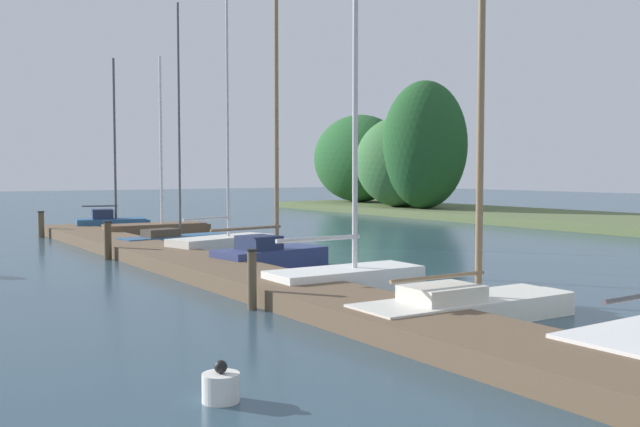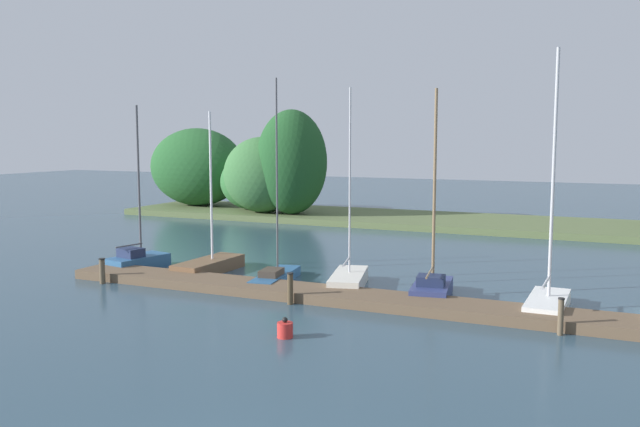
# 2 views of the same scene
# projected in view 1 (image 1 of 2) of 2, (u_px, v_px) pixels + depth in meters

# --- Properties ---
(dock_pier) EXTENTS (28.30, 1.80, 0.35)m
(dock_pier) POSITION_uv_depth(u_px,v_px,m) (212.00, 269.00, 16.59)
(dock_pier) COLOR brown
(dock_pier) RESTS_ON ground
(sailboat_0) EXTENTS (1.77, 2.95, 6.93)m
(sailboat_0) POSITION_uv_depth(u_px,v_px,m) (113.00, 222.00, 28.45)
(sailboat_0) COLOR #285684
(sailboat_0) RESTS_ON ground
(sailboat_1) EXTENTS (1.40, 3.89, 6.65)m
(sailboat_1) POSITION_uv_depth(u_px,v_px,m) (159.00, 229.00, 26.26)
(sailboat_1) COLOR brown
(sailboat_1) RESTS_ON ground
(sailboat_2) EXTENTS (1.42, 3.86, 7.82)m
(sailboat_2) POSITION_uv_depth(u_px,v_px,m) (176.00, 238.00, 22.96)
(sailboat_2) COLOR #285684
(sailboat_2) RESTS_ON ground
(sailboat_3) EXTENTS (1.87, 3.57, 7.41)m
(sailboat_3) POSITION_uv_depth(u_px,v_px,m) (226.00, 244.00, 20.78)
(sailboat_3) COLOR silver
(sailboat_3) RESTS_ON ground
(sailboat_4) EXTENTS (1.62, 3.39, 7.27)m
(sailboat_4) POSITION_uv_depth(u_px,v_px,m) (273.00, 252.00, 17.92)
(sailboat_4) COLOR navy
(sailboat_4) RESTS_ON ground
(sailboat_5) EXTENTS (1.22, 3.47, 8.37)m
(sailboat_5) POSITION_uv_depth(u_px,v_px,m) (351.00, 271.00, 14.45)
(sailboat_5) COLOR white
(sailboat_5) RESTS_ON ground
(sailboat_6) EXTENTS (1.27, 4.28, 5.29)m
(sailboat_6) POSITION_uv_depth(u_px,v_px,m) (470.00, 302.00, 11.65)
(sailboat_6) COLOR silver
(sailboat_6) RESTS_ON ground
(mooring_piling_0) EXTENTS (0.25, 0.25, 0.98)m
(mooring_piling_0) POSITION_uv_depth(u_px,v_px,m) (41.00, 224.00, 26.41)
(mooring_piling_0) COLOR brown
(mooring_piling_0) RESTS_ON ground
(mooring_piling_1) EXTENTS (0.23, 0.23, 1.08)m
(mooring_piling_1) POSITION_uv_depth(u_px,v_px,m) (108.00, 240.00, 19.75)
(mooring_piling_1) COLOR #4C3D28
(mooring_piling_1) RESTS_ON ground
(mooring_piling_2) EXTENTS (0.19, 0.19, 1.08)m
(mooring_piling_2) POSITION_uv_depth(u_px,v_px,m) (252.00, 279.00, 12.57)
(mooring_piling_2) COLOR brown
(mooring_piling_2) RESTS_ON ground
(channel_buoy_1) EXTENTS (0.40, 0.40, 0.45)m
(channel_buoy_1) POSITION_uv_depth(u_px,v_px,m) (221.00, 386.00, 7.56)
(channel_buoy_1) COLOR white
(channel_buoy_1) RESTS_ON ground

